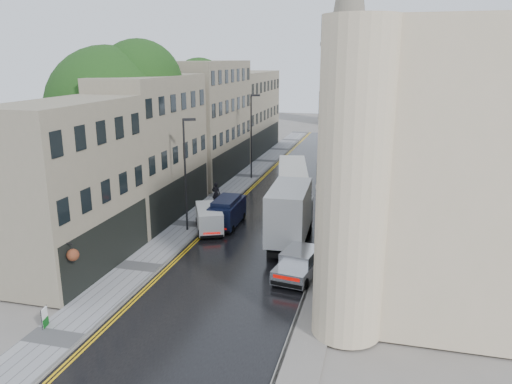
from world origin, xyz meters
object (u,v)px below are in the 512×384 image
at_px(tree_near, 111,131).
at_px(navy_van, 211,216).
at_px(tree_far, 181,120).
at_px(white_van, 200,226).
at_px(cream_bus, 280,191).
at_px(white_lorry, 270,222).
at_px(estate_sign, 45,317).
at_px(silver_hatchback, 275,270).
at_px(lamp_post_near, 185,176).
at_px(lamp_post_far, 251,137).
at_px(pedestrian, 216,194).

height_order(tree_near, navy_van, tree_near).
distance_m(tree_far, white_van, 18.93).
height_order(tree_far, cream_bus, tree_far).
distance_m(white_lorry, estate_sign, 14.58).
relative_size(silver_hatchback, lamp_post_near, 0.54).
distance_m(white_van, estate_sign, 13.66).
relative_size(tree_near, lamp_post_far, 1.60).
bearing_deg(navy_van, lamp_post_far, 93.89).
bearing_deg(lamp_post_far, tree_far, 179.50).
xyz_separation_m(cream_bus, silver_hatchback, (2.83, -14.57, -0.65)).
height_order(white_lorry, lamp_post_near, lamp_post_near).
bearing_deg(lamp_post_far, lamp_post_near, -106.88).
relative_size(tree_far, navy_van, 2.79).
bearing_deg(white_lorry, estate_sign, -126.91).
bearing_deg(lamp_post_far, pedestrian, -107.62).
bearing_deg(navy_van, cream_bus, 61.34).
xyz_separation_m(white_lorry, navy_van, (-5.16, 3.02, -0.98)).
distance_m(pedestrian, lamp_post_near, 7.31).
relative_size(white_van, estate_sign, 4.32).
xyz_separation_m(white_van, pedestrian, (-1.43, 7.78, 0.18)).
bearing_deg(lamp_post_near, white_van, -61.42).
height_order(tree_near, pedestrian, tree_near).
height_order(tree_far, lamp_post_near, tree_far).
relative_size(silver_hatchback, estate_sign, 4.69).
relative_size(cream_bus, lamp_post_far, 1.25).
xyz_separation_m(tree_near, lamp_post_far, (7.28, 14.91, -2.49)).
bearing_deg(silver_hatchback, tree_far, 133.04).
bearing_deg(estate_sign, cream_bus, 61.95).
bearing_deg(cream_bus, lamp_post_far, 106.59).
bearing_deg(cream_bus, estate_sign, -118.34).
xyz_separation_m(silver_hatchback, estate_sign, (-9.54, -7.49, -0.26)).
bearing_deg(white_van, estate_sign, -125.92).
xyz_separation_m(pedestrian, lamp_post_far, (0.34, 10.41, 3.33)).
bearing_deg(pedestrian, cream_bus, -171.22).
bearing_deg(white_lorry, tree_near, 158.53).
bearing_deg(white_lorry, cream_bus, 95.31).
distance_m(lamp_post_far, estate_sign, 31.85).
distance_m(tree_far, pedestrian, 11.94).
height_order(tree_near, cream_bus, tree_near).
relative_size(silver_hatchback, white_van, 1.09).
height_order(cream_bus, lamp_post_near, lamp_post_near).
bearing_deg(lamp_post_far, tree_near, -131.81).
relative_size(white_lorry, lamp_post_far, 0.93).
distance_m(tree_near, lamp_post_near, 7.77).
relative_size(tree_near, cream_bus, 1.28).
distance_m(cream_bus, silver_hatchback, 14.85).
bearing_deg(tree_far, tree_near, -91.32).
height_order(pedestrian, lamp_post_far, lamp_post_far).
height_order(lamp_post_near, estate_sign, lamp_post_near).
xyz_separation_m(cream_bus, lamp_post_near, (-5.40, -7.52, 2.72)).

